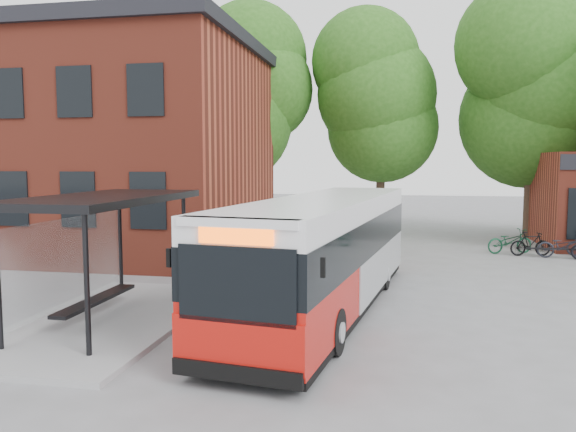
% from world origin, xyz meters
% --- Properties ---
extents(ground, '(100.00, 100.00, 0.00)m').
position_xyz_m(ground, '(0.00, 0.00, 0.00)').
color(ground, slate).
extents(station_building, '(18.40, 10.40, 8.50)m').
position_xyz_m(station_building, '(-13.00, 9.00, 4.25)').
color(station_building, maroon).
rests_on(station_building, ground).
extents(bus_shelter, '(3.60, 7.00, 2.90)m').
position_xyz_m(bus_shelter, '(-4.50, -1.00, 1.45)').
color(bus_shelter, black).
rests_on(bus_shelter, ground).
extents(tree_0, '(7.92, 7.92, 11.00)m').
position_xyz_m(tree_0, '(-6.00, 16.00, 5.50)').
color(tree_0, '#245516').
rests_on(tree_0, ground).
extents(tree_1, '(7.92, 7.92, 10.40)m').
position_xyz_m(tree_1, '(1.00, 17.00, 5.20)').
color(tree_1, '#245516').
rests_on(tree_1, ground).
extents(tree_2, '(7.92, 7.92, 11.00)m').
position_xyz_m(tree_2, '(8.00, 16.00, 5.50)').
color(tree_2, '#245516').
rests_on(tree_2, ground).
extents(city_bus, '(3.75, 11.03, 2.75)m').
position_xyz_m(city_bus, '(0.15, 1.05, 1.37)').
color(city_bus, '#B9130C').
rests_on(city_bus, ground).
extents(bicycle_0, '(1.96, 1.25, 0.97)m').
position_xyz_m(bicycle_0, '(6.23, 10.81, 0.49)').
color(bicycle_0, '#0F3E27').
rests_on(bicycle_0, ground).
extents(bicycle_1, '(1.62, 0.74, 0.94)m').
position_xyz_m(bicycle_1, '(6.91, 10.35, 0.47)').
color(bicycle_1, black).
rests_on(bicycle_1, ground).
extents(bicycle_2, '(1.86, 0.87, 0.94)m').
position_xyz_m(bicycle_2, '(7.97, 9.98, 0.47)').
color(bicycle_2, '#21232C').
rests_on(bicycle_2, ground).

